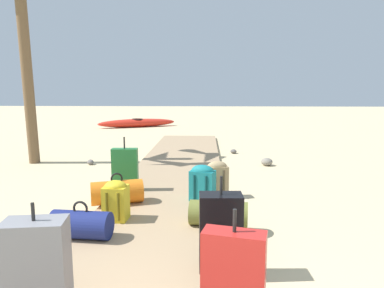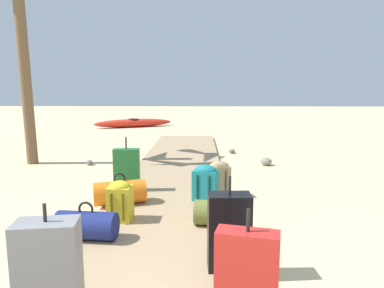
{
  "view_description": "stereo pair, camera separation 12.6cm",
  "coord_description": "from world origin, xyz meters",
  "px_view_note": "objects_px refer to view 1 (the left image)",
  "views": [
    {
      "loc": [
        0.57,
        -0.96,
        1.62
      ],
      "look_at": [
        0.28,
        5.99,
        0.55
      ],
      "focal_mm": 32.8,
      "sensor_mm": 36.0,
      "label": 1
    },
    {
      "loc": [
        0.44,
        -0.96,
        1.62
      ],
      "look_at": [
        0.28,
        5.99,
        0.55
      ],
      "focal_mm": 32.8,
      "sensor_mm": 36.0,
      "label": 2
    }
  ],
  "objects_px": {
    "backpack_teal": "(202,182)",
    "duffel_bag_navy": "(81,224)",
    "backpack_yellow": "(116,199)",
    "kayak": "(137,123)",
    "duffel_bag_olive": "(218,213)",
    "backpack_tan": "(217,176)",
    "duffel_bag_orange": "(117,192)",
    "suitcase_green": "(125,169)",
    "suitcase_black": "(221,232)",
    "suitcase_grey": "(37,269)",
    "suitcase_red": "(233,279)"
  },
  "relations": [
    {
      "from": "suitcase_black",
      "to": "suitcase_red",
      "type": "relative_size",
      "value": 1.04
    },
    {
      "from": "backpack_teal",
      "to": "duffel_bag_orange",
      "type": "distance_m",
      "value": 1.19
    },
    {
      "from": "duffel_bag_orange",
      "to": "backpack_tan",
      "type": "height_order",
      "value": "backpack_tan"
    },
    {
      "from": "duffel_bag_olive",
      "to": "suitcase_green",
      "type": "bearing_deg",
      "value": 135.17
    },
    {
      "from": "backpack_teal",
      "to": "duffel_bag_navy",
      "type": "bearing_deg",
      "value": -133.62
    },
    {
      "from": "backpack_yellow",
      "to": "backpack_tan",
      "type": "xyz_separation_m",
      "value": [
        1.24,
        1.19,
        0.0
      ]
    },
    {
      "from": "backpack_yellow",
      "to": "backpack_teal",
      "type": "bearing_deg",
      "value": 37.4
    },
    {
      "from": "suitcase_black",
      "to": "suitcase_red",
      "type": "distance_m",
      "value": 0.74
    },
    {
      "from": "backpack_yellow",
      "to": "backpack_teal",
      "type": "relative_size",
      "value": 0.94
    },
    {
      "from": "backpack_teal",
      "to": "backpack_tan",
      "type": "xyz_separation_m",
      "value": [
        0.22,
        0.4,
        -0.01
      ]
    },
    {
      "from": "suitcase_green",
      "to": "backpack_teal",
      "type": "relative_size",
      "value": 1.63
    },
    {
      "from": "suitcase_black",
      "to": "suitcase_green",
      "type": "height_order",
      "value": "suitcase_green"
    },
    {
      "from": "suitcase_green",
      "to": "duffel_bag_navy",
      "type": "xyz_separation_m",
      "value": [
        -0.05,
        -1.79,
        -0.18
      ]
    },
    {
      "from": "suitcase_red",
      "to": "suitcase_grey",
      "type": "relative_size",
      "value": 0.99
    },
    {
      "from": "backpack_teal",
      "to": "duffel_bag_orange",
      "type": "height_order",
      "value": "backpack_teal"
    },
    {
      "from": "backpack_tan",
      "to": "duffel_bag_navy",
      "type": "bearing_deg",
      "value": -130.57
    },
    {
      "from": "duffel_bag_olive",
      "to": "backpack_teal",
      "type": "distance_m",
      "value": 0.95
    },
    {
      "from": "duffel_bag_orange",
      "to": "kayak",
      "type": "distance_m",
      "value": 10.91
    },
    {
      "from": "backpack_teal",
      "to": "kayak",
      "type": "bearing_deg",
      "value": 105.87
    },
    {
      "from": "duffel_bag_orange",
      "to": "duffel_bag_olive",
      "type": "bearing_deg",
      "value": -28.46
    },
    {
      "from": "suitcase_black",
      "to": "suitcase_grey",
      "type": "distance_m",
      "value": 1.45
    },
    {
      "from": "duffel_bag_navy",
      "to": "kayak",
      "type": "distance_m",
      "value": 12.02
    },
    {
      "from": "suitcase_black",
      "to": "kayak",
      "type": "bearing_deg",
      "value": 104.32
    },
    {
      "from": "duffel_bag_orange",
      "to": "kayak",
      "type": "height_order",
      "value": "duffel_bag_orange"
    },
    {
      "from": "backpack_yellow",
      "to": "suitcase_grey",
      "type": "height_order",
      "value": "suitcase_grey"
    },
    {
      "from": "suitcase_grey",
      "to": "backpack_tan",
      "type": "distance_m",
      "value": 3.27
    },
    {
      "from": "duffel_bag_navy",
      "to": "kayak",
      "type": "relative_size",
      "value": 0.19
    },
    {
      "from": "backpack_yellow",
      "to": "duffel_bag_navy",
      "type": "bearing_deg",
      "value": -113.42
    },
    {
      "from": "suitcase_grey",
      "to": "backpack_teal",
      "type": "relative_size",
      "value": 1.57
    },
    {
      "from": "duffel_bag_olive",
      "to": "backpack_tan",
      "type": "relative_size",
      "value": 1.42
    },
    {
      "from": "suitcase_red",
      "to": "duffel_bag_navy",
      "type": "distance_m",
      "value": 1.99
    },
    {
      "from": "suitcase_red",
      "to": "kayak",
      "type": "xyz_separation_m",
      "value": [
        -3.24,
        13.2,
        -0.22
      ]
    },
    {
      "from": "duffel_bag_olive",
      "to": "duffel_bag_orange",
      "type": "height_order",
      "value": "duffel_bag_orange"
    },
    {
      "from": "backpack_yellow",
      "to": "duffel_bag_olive",
      "type": "distance_m",
      "value": 1.23
    },
    {
      "from": "suitcase_black",
      "to": "backpack_teal",
      "type": "relative_size",
      "value": 1.61
    },
    {
      "from": "duffel_bag_olive",
      "to": "suitcase_grey",
      "type": "distance_m",
      "value": 2.12
    },
    {
      "from": "backpack_yellow",
      "to": "duffel_bag_olive",
      "type": "bearing_deg",
      "value": -6.26
    },
    {
      "from": "backpack_teal",
      "to": "duffel_bag_navy",
      "type": "height_order",
      "value": "backpack_teal"
    },
    {
      "from": "duffel_bag_olive",
      "to": "kayak",
      "type": "xyz_separation_m",
      "value": [
        -3.2,
        11.49,
        -0.04
      ]
    },
    {
      "from": "backpack_yellow",
      "to": "duffel_bag_olive",
      "type": "xyz_separation_m",
      "value": [
        1.22,
        -0.13,
        -0.11
      ]
    },
    {
      "from": "suitcase_grey",
      "to": "duffel_bag_navy",
      "type": "relative_size",
      "value": 1.25
    },
    {
      "from": "suitcase_red",
      "to": "kayak",
      "type": "distance_m",
      "value": 13.6
    },
    {
      "from": "duffel_bag_olive",
      "to": "kayak",
      "type": "bearing_deg",
      "value": 105.56
    },
    {
      "from": "backpack_yellow",
      "to": "suitcase_green",
      "type": "distance_m",
      "value": 1.27
    },
    {
      "from": "kayak",
      "to": "duffel_bag_navy",
      "type": "bearing_deg",
      "value": -81.64
    },
    {
      "from": "suitcase_red",
      "to": "duffel_bag_orange",
      "type": "distance_m",
      "value": 2.83
    },
    {
      "from": "duffel_bag_navy",
      "to": "backpack_tan",
      "type": "bearing_deg",
      "value": 49.43
    },
    {
      "from": "backpack_teal",
      "to": "duffel_bag_orange",
      "type": "bearing_deg",
      "value": -171.25
    },
    {
      "from": "suitcase_red",
      "to": "kayak",
      "type": "bearing_deg",
      "value": 103.77
    },
    {
      "from": "suitcase_green",
      "to": "duffel_bag_navy",
      "type": "distance_m",
      "value": 1.8
    }
  ]
}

